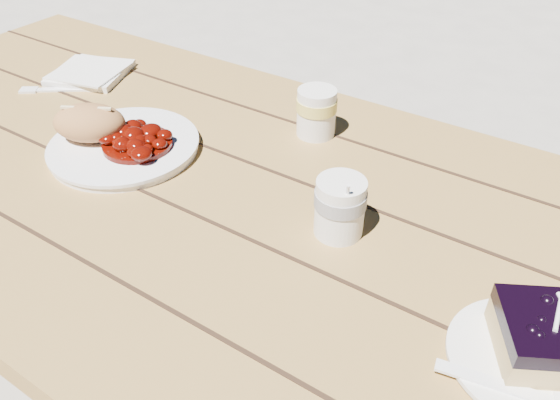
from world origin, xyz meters
The scene contains 11 objects.
picnic_table centered at (0.00, 0.00, 0.59)m, with size 2.00×1.55×0.75m.
main_plate centered at (-0.31, -0.01, 0.76)m, with size 0.26×0.26×0.02m, color white.
goulash_stew centered at (-0.28, 0.00, 0.79)m, with size 0.12×0.12×0.04m, color #4E0902, non-canonical shape.
bread_roll centered at (-0.37, -0.03, 0.80)m, with size 0.13×0.08×0.07m, color #AC7542.
dessert_plate centered at (0.39, -0.08, 0.76)m, with size 0.17×0.17×0.01m, color white.
blueberry_cake centered at (0.40, -0.06, 0.79)m, with size 0.14×0.14×0.06m.
fork_dessert centered at (0.37, -0.13, 0.76)m, with size 0.03×0.16×0.01m, color white, non-canonical shape.
coffee_cup centered at (0.11, 0.01, 0.79)m, with size 0.07×0.07×0.09m, color white.
napkin_stack centered at (-0.60, 0.17, 0.76)m, with size 0.15×0.15×0.01m, color white.
fork_table centered at (-0.59, 0.09, 0.75)m, with size 0.03×0.16×0.01m, color white, non-canonical shape.
second_cup centered at (-0.06, 0.23, 0.79)m, with size 0.07×0.07×0.09m, color white.
Camera 1 is at (0.37, -0.54, 1.27)m, focal length 35.00 mm.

